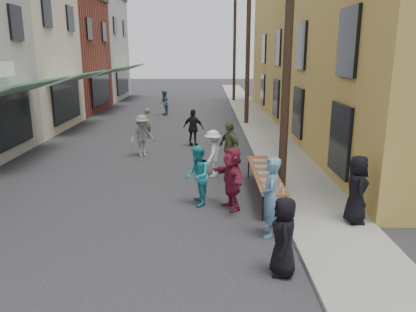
{
  "coord_description": "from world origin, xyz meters",
  "views": [
    {
      "loc": [
        1.94,
        -9.26,
        4.19
      ],
      "look_at": [
        1.96,
        2.11,
        1.3
      ],
      "focal_mm": 35.0,
      "sensor_mm": 36.0,
      "label": 1
    }
  ],
  "objects_px": {
    "utility_pole_far": "(234,49)",
    "guest_front_c": "(197,176)",
    "serving_table": "(265,173)",
    "guest_front_a": "(284,236)",
    "catering_tray_sausage": "(274,189)",
    "utility_pole_near": "(288,42)",
    "utility_pole_mid": "(248,48)",
    "server": "(357,189)"
  },
  "relations": [
    {
      "from": "catering_tray_sausage",
      "to": "utility_pole_far",
      "type": "bearing_deg",
      "value": 88.58
    },
    {
      "from": "serving_table",
      "to": "catering_tray_sausage",
      "type": "distance_m",
      "value": 1.65
    },
    {
      "from": "utility_pole_mid",
      "to": "utility_pole_far",
      "type": "height_order",
      "value": "same"
    },
    {
      "from": "serving_table",
      "to": "guest_front_a",
      "type": "height_order",
      "value": "guest_front_a"
    },
    {
      "from": "utility_pole_far",
      "to": "catering_tray_sausage",
      "type": "distance_m",
      "value": 26.62
    },
    {
      "from": "utility_pole_mid",
      "to": "serving_table",
      "type": "bearing_deg",
      "value": -92.93
    },
    {
      "from": "utility_pole_mid",
      "to": "server",
      "type": "distance_m",
      "value": 15.33
    },
    {
      "from": "utility_pole_mid",
      "to": "server",
      "type": "height_order",
      "value": "utility_pole_mid"
    },
    {
      "from": "guest_front_c",
      "to": "utility_pole_near",
      "type": "bearing_deg",
      "value": 111.91
    },
    {
      "from": "catering_tray_sausage",
      "to": "server",
      "type": "height_order",
      "value": "server"
    },
    {
      "from": "utility_pole_far",
      "to": "utility_pole_near",
      "type": "bearing_deg",
      "value": -90.0
    },
    {
      "from": "server",
      "to": "utility_pole_mid",
      "type": "bearing_deg",
      "value": 10.8
    },
    {
      "from": "guest_front_a",
      "to": "serving_table",
      "type": "bearing_deg",
      "value": -178.43
    },
    {
      "from": "guest_front_a",
      "to": "guest_front_c",
      "type": "height_order",
      "value": "guest_front_c"
    },
    {
      "from": "serving_table",
      "to": "catering_tray_sausage",
      "type": "bearing_deg",
      "value": -90.0
    },
    {
      "from": "catering_tray_sausage",
      "to": "guest_front_a",
      "type": "relative_size",
      "value": 0.32
    },
    {
      "from": "utility_pole_mid",
      "to": "catering_tray_sausage",
      "type": "distance_m",
      "value": 14.84
    },
    {
      "from": "utility_pole_mid",
      "to": "guest_front_c",
      "type": "distance_m",
      "value": 14.15
    },
    {
      "from": "serving_table",
      "to": "guest_front_a",
      "type": "relative_size",
      "value": 2.53
    },
    {
      "from": "utility_pole_mid",
      "to": "utility_pole_far",
      "type": "xyz_separation_m",
      "value": [
        0.0,
        12.0,
        0.0
      ]
    },
    {
      "from": "utility_pole_near",
      "to": "guest_front_c",
      "type": "distance_m",
      "value": 4.71
    },
    {
      "from": "guest_front_a",
      "to": "utility_pole_mid",
      "type": "bearing_deg",
      "value": -178.22
    },
    {
      "from": "utility_pole_near",
      "to": "utility_pole_mid",
      "type": "xyz_separation_m",
      "value": [
        0.0,
        12.0,
        0.0
      ]
    },
    {
      "from": "utility_pole_near",
      "to": "server",
      "type": "distance_m",
      "value": 4.74
    },
    {
      "from": "catering_tray_sausage",
      "to": "guest_front_c",
      "type": "relative_size",
      "value": 0.29
    },
    {
      "from": "serving_table",
      "to": "catering_tray_sausage",
      "type": "height_order",
      "value": "catering_tray_sausage"
    },
    {
      "from": "catering_tray_sausage",
      "to": "utility_pole_near",
      "type": "bearing_deg",
      "value": 74.54
    },
    {
      "from": "guest_front_c",
      "to": "serving_table",
      "type": "bearing_deg",
      "value": 103.43
    },
    {
      "from": "utility_pole_far",
      "to": "guest_front_c",
      "type": "height_order",
      "value": "utility_pole_far"
    },
    {
      "from": "utility_pole_mid",
      "to": "serving_table",
      "type": "distance_m",
      "value": 13.27
    },
    {
      "from": "guest_front_c",
      "to": "server",
      "type": "relative_size",
      "value": 1.01
    },
    {
      "from": "guest_front_c",
      "to": "server",
      "type": "bearing_deg",
      "value": 63.55
    },
    {
      "from": "utility_pole_far",
      "to": "guest_front_c",
      "type": "distance_m",
      "value": 25.81
    },
    {
      "from": "utility_pole_mid",
      "to": "guest_front_c",
      "type": "relative_size",
      "value": 5.21
    },
    {
      "from": "utility_pole_mid",
      "to": "guest_front_a",
      "type": "relative_size",
      "value": 5.7
    },
    {
      "from": "guest_front_a",
      "to": "guest_front_c",
      "type": "xyz_separation_m",
      "value": [
        -1.74,
        3.72,
        0.07
      ]
    },
    {
      "from": "utility_pole_mid",
      "to": "utility_pole_far",
      "type": "relative_size",
      "value": 1.0
    },
    {
      "from": "catering_tray_sausage",
      "to": "guest_front_c",
      "type": "height_order",
      "value": "guest_front_c"
    },
    {
      "from": "utility_pole_near",
      "to": "utility_pole_mid",
      "type": "bearing_deg",
      "value": 90.0
    },
    {
      "from": "serving_table",
      "to": "catering_tray_sausage",
      "type": "relative_size",
      "value": 8.0
    },
    {
      "from": "utility_pole_mid",
      "to": "guest_front_a",
      "type": "height_order",
      "value": "utility_pole_mid"
    },
    {
      "from": "catering_tray_sausage",
      "to": "server",
      "type": "bearing_deg",
      "value": -14.6
    }
  ]
}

